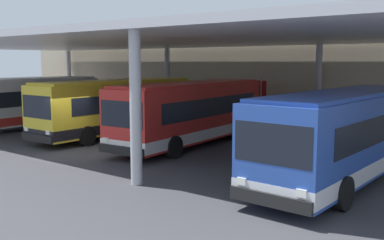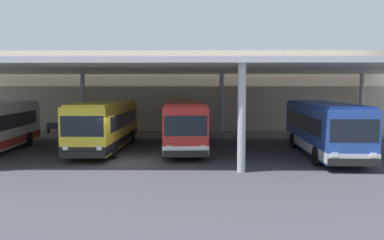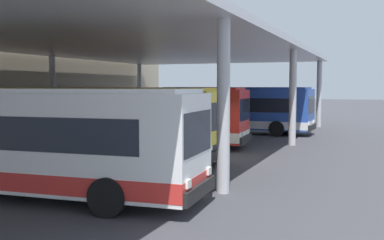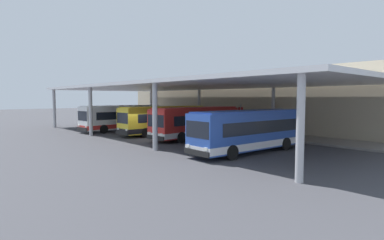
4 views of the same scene
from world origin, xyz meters
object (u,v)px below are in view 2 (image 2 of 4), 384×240
(bus_second_bay, at_px, (106,125))
(bus_middle_bay, at_px, (183,124))
(bus_far_bay, at_px, (323,128))
(banner_sign, at_px, (192,113))
(bench_waiting, at_px, (57,128))
(trash_bin, at_px, (14,128))

(bus_second_bay, bearing_deg, bus_middle_bay, 3.99)
(bus_second_bay, height_order, bus_far_bay, same)
(bus_second_bay, height_order, bus_middle_bay, same)
(bus_far_bay, relative_size, banner_sign, 3.32)
(bus_second_bay, relative_size, bench_waiting, 5.86)
(bus_middle_bay, xyz_separation_m, banner_sign, (0.50, 6.31, 0.32))
(bench_waiting, relative_size, trash_bin, 1.84)
(trash_bin, bearing_deg, bus_middle_bay, -26.00)
(bench_waiting, height_order, trash_bin, trash_bin)
(bus_middle_bay, bearing_deg, bus_far_bay, -14.82)
(bus_second_bay, relative_size, banner_sign, 3.29)
(bus_second_bay, height_order, banner_sign, banner_sign)
(bus_far_bay, distance_m, trash_bin, 25.23)
(bus_second_bay, distance_m, banner_sign, 8.71)
(trash_bin, bearing_deg, banner_sign, -3.38)
(trash_bin, distance_m, banner_sign, 15.37)
(bus_second_bay, bearing_deg, trash_bin, 142.00)
(bus_second_bay, xyz_separation_m, bench_waiting, (-5.98, 7.54, -0.99))
(bus_second_bay, xyz_separation_m, banner_sign, (5.60, 6.66, 0.32))
(banner_sign, bearing_deg, trash_bin, 176.62)
(bus_far_bay, xyz_separation_m, bench_waiting, (-19.65, 9.45, -0.99))
(bus_far_bay, height_order, banner_sign, banner_sign)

